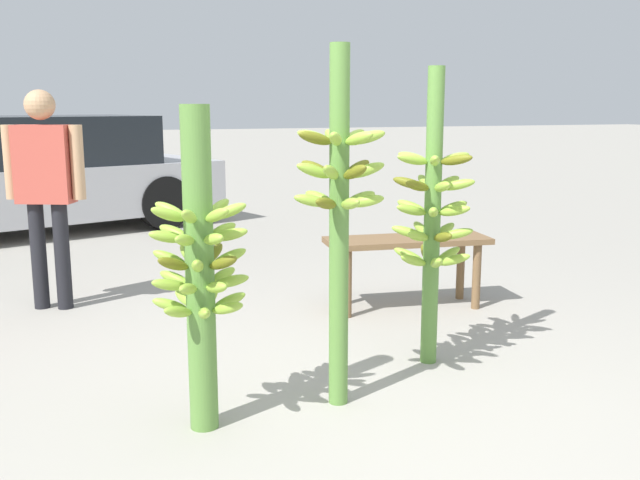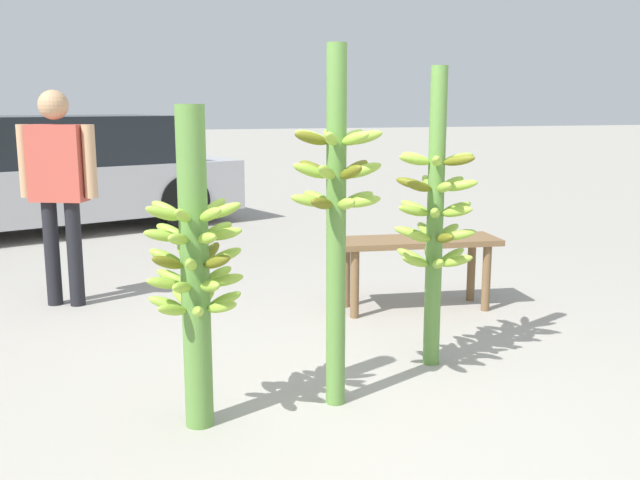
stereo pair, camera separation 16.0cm
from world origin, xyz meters
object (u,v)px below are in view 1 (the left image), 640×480
(banana_stalk_right, at_px, (432,214))
(parked_car, at_px, (32,177))
(vendor_person, at_px, (45,180))
(banana_stalk_center, at_px, (339,207))
(market_bench, at_px, (407,250))
(banana_stalk_left, at_px, (200,267))

(banana_stalk_right, bearing_deg, parked_car, 111.80)
(vendor_person, height_order, parked_car, vendor_person)
(banana_stalk_center, height_order, market_bench, banana_stalk_center)
(banana_stalk_left, bearing_deg, banana_stalk_center, 3.03)
(vendor_person, relative_size, market_bench, 1.28)
(vendor_person, bearing_deg, market_bench, 3.54)
(banana_stalk_right, bearing_deg, banana_stalk_center, -153.81)
(banana_stalk_center, xyz_separation_m, banana_stalk_right, (0.69, 0.34, -0.12))
(banana_stalk_left, xyz_separation_m, vendor_person, (-0.62, 2.30, 0.18))
(banana_stalk_left, bearing_deg, banana_stalk_right, 15.44)
(banana_stalk_left, height_order, market_bench, banana_stalk_left)
(banana_stalk_left, distance_m, market_bench, 2.27)
(banana_stalk_left, bearing_deg, vendor_person, 105.04)
(banana_stalk_center, relative_size, vendor_person, 1.11)
(banana_stalk_left, distance_m, parked_car, 5.79)
(parked_car, bearing_deg, market_bench, -167.34)
(banana_stalk_right, distance_m, vendor_person, 2.76)
(vendor_person, xyz_separation_m, market_bench, (2.38, -0.89, -0.50))
(parked_car, bearing_deg, banana_stalk_left, 170.00)
(banana_stalk_left, relative_size, parked_car, 0.32)
(vendor_person, distance_m, market_bench, 2.59)
(banana_stalk_center, height_order, parked_car, banana_stalk_center)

